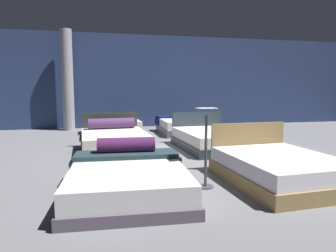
{
  "coord_description": "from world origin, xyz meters",
  "views": [
    {
      "loc": [
        -1.48,
        -6.63,
        1.43
      ],
      "look_at": [
        -0.01,
        -0.13,
        0.62
      ],
      "focal_mm": 32.08,
      "sensor_mm": 36.0,
      "label": 1
    }
  ],
  "objects_px": {
    "bed_2": "(114,142)",
    "bed_4": "(112,127)",
    "bed_3": "(212,140)",
    "bed_5": "(182,126)",
    "support_pillar": "(67,80)",
    "bed_1": "(279,169)",
    "price_sign": "(206,157)",
    "bed_0": "(128,179)"
  },
  "relations": [
    {
      "from": "bed_0",
      "to": "bed_2",
      "type": "distance_m",
      "value": 2.8
    },
    {
      "from": "bed_0",
      "to": "price_sign",
      "type": "distance_m",
      "value": 1.16
    },
    {
      "from": "bed_1",
      "to": "bed_5",
      "type": "relative_size",
      "value": 1.02
    },
    {
      "from": "bed_4",
      "to": "support_pillar",
      "type": "height_order",
      "value": "support_pillar"
    },
    {
      "from": "bed_3",
      "to": "bed_5",
      "type": "bearing_deg",
      "value": 87.3
    },
    {
      "from": "bed_0",
      "to": "bed_4",
      "type": "bearing_deg",
      "value": 93.11
    },
    {
      "from": "price_sign",
      "to": "support_pillar",
      "type": "xyz_separation_m",
      "value": [
        -2.59,
        7.06,
        1.29
      ]
    },
    {
      "from": "bed_4",
      "to": "support_pillar",
      "type": "distance_m",
      "value": 2.62
    },
    {
      "from": "price_sign",
      "to": "support_pillar",
      "type": "relative_size",
      "value": 0.33
    },
    {
      "from": "support_pillar",
      "to": "bed_5",
      "type": "bearing_deg",
      "value": -23.17
    },
    {
      "from": "bed_3",
      "to": "support_pillar",
      "type": "xyz_separation_m",
      "value": [
        -3.74,
        4.31,
        1.53
      ]
    },
    {
      "from": "bed_3",
      "to": "bed_4",
      "type": "height_order",
      "value": "bed_3"
    },
    {
      "from": "bed_2",
      "to": "bed_3",
      "type": "height_order",
      "value": "bed_2"
    },
    {
      "from": "bed_2",
      "to": "bed_3",
      "type": "distance_m",
      "value": 2.34
    },
    {
      "from": "bed_5",
      "to": "price_sign",
      "type": "relative_size",
      "value": 1.69
    },
    {
      "from": "bed_0",
      "to": "bed_1",
      "type": "distance_m",
      "value": 2.33
    },
    {
      "from": "bed_5",
      "to": "price_sign",
      "type": "bearing_deg",
      "value": -101.0
    },
    {
      "from": "bed_1",
      "to": "price_sign",
      "type": "height_order",
      "value": "price_sign"
    },
    {
      "from": "bed_1",
      "to": "bed_3",
      "type": "relative_size",
      "value": 0.93
    },
    {
      "from": "bed_0",
      "to": "bed_4",
      "type": "distance_m",
      "value": 5.52
    },
    {
      "from": "bed_4",
      "to": "bed_1",
      "type": "bearing_deg",
      "value": -70.12
    },
    {
      "from": "bed_5",
      "to": "support_pillar",
      "type": "xyz_separation_m",
      "value": [
        -3.72,
        1.59,
        1.51
      ]
    },
    {
      "from": "bed_0",
      "to": "bed_1",
      "type": "xyz_separation_m",
      "value": [
        2.33,
        0.02,
        0.0
      ]
    },
    {
      "from": "bed_2",
      "to": "support_pillar",
      "type": "height_order",
      "value": "support_pillar"
    },
    {
      "from": "bed_2",
      "to": "support_pillar",
      "type": "relative_size",
      "value": 0.6
    },
    {
      "from": "bed_1",
      "to": "bed_2",
      "type": "relative_size",
      "value": 0.96
    },
    {
      "from": "bed_1",
      "to": "bed_4",
      "type": "bearing_deg",
      "value": 109.87
    },
    {
      "from": "bed_3",
      "to": "bed_2",
      "type": "bearing_deg",
      "value": 177.07
    },
    {
      "from": "price_sign",
      "to": "bed_0",
      "type": "bearing_deg",
      "value": -177.45
    },
    {
      "from": "bed_3",
      "to": "bed_5",
      "type": "xyz_separation_m",
      "value": [
        -0.01,
        2.72,
        0.01
      ]
    },
    {
      "from": "bed_0",
      "to": "support_pillar",
      "type": "height_order",
      "value": "support_pillar"
    },
    {
      "from": "bed_0",
      "to": "bed_3",
      "type": "relative_size",
      "value": 0.92
    },
    {
      "from": "bed_1",
      "to": "bed_2",
      "type": "xyz_separation_m",
      "value": [
        -2.38,
        2.78,
        0.04
      ]
    },
    {
      "from": "bed_0",
      "to": "support_pillar",
      "type": "distance_m",
      "value": 7.42
    },
    {
      "from": "bed_0",
      "to": "bed_5",
      "type": "distance_m",
      "value": 5.97
    },
    {
      "from": "bed_2",
      "to": "bed_4",
      "type": "height_order",
      "value": "bed_2"
    },
    {
      "from": "bed_0",
      "to": "bed_5",
      "type": "xyz_separation_m",
      "value": [
        2.27,
        5.52,
        0.02
      ]
    },
    {
      "from": "bed_1",
      "to": "price_sign",
      "type": "relative_size",
      "value": 1.74
    },
    {
      "from": "bed_2",
      "to": "support_pillar",
      "type": "distance_m",
      "value": 4.77
    },
    {
      "from": "bed_3",
      "to": "support_pillar",
      "type": "bearing_deg",
      "value": 127.91
    },
    {
      "from": "bed_0",
      "to": "bed_4",
      "type": "relative_size",
      "value": 0.9
    },
    {
      "from": "bed_4",
      "to": "support_pillar",
      "type": "bearing_deg",
      "value": 129.43
    }
  ]
}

